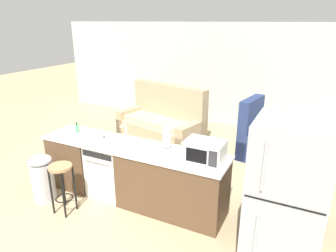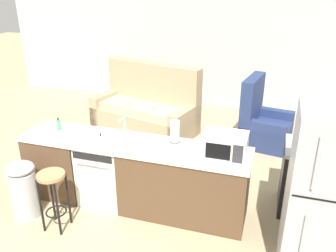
{
  "view_description": "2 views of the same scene",
  "coord_description": "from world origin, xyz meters",
  "px_view_note": "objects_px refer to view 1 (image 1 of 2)",
  "views": [
    {
      "loc": [
        2.44,
        -3.38,
        2.64
      ],
      "look_at": [
        0.55,
        0.43,
        1.13
      ],
      "focal_mm": 32.0,
      "sensor_mm": 36.0,
      "label": 1
    },
    {
      "loc": [
        1.77,
        -3.64,
        2.82
      ],
      "look_at": [
        0.43,
        0.6,
        0.92
      ],
      "focal_mm": 38.0,
      "sensor_mm": 36.0,
      "label": 2
    }
  ],
  "objects_px": {
    "refrigerator": "(285,204)",
    "couch": "(163,123)",
    "armchair": "(258,141)",
    "soap_bottle": "(104,142)",
    "stove_range": "(290,190)",
    "dish_soap_bottle": "(77,128)",
    "trash_bin": "(43,178)",
    "dishwasher": "(110,169)",
    "microwave": "(205,151)",
    "bar_stool": "(62,179)",
    "kettle": "(310,153)",
    "paper_towel_roll": "(167,138)"
  },
  "relations": [
    {
      "from": "microwave",
      "to": "couch",
      "type": "bearing_deg",
      "value": 127.52
    },
    {
      "from": "dish_soap_bottle",
      "to": "kettle",
      "type": "height_order",
      "value": "kettle"
    },
    {
      "from": "microwave",
      "to": "couch",
      "type": "relative_size",
      "value": 0.23
    },
    {
      "from": "dish_soap_bottle",
      "to": "trash_bin",
      "type": "relative_size",
      "value": 0.24
    },
    {
      "from": "stove_range",
      "to": "kettle",
      "type": "xyz_separation_m",
      "value": [
        0.17,
        0.13,
        0.53
      ]
    },
    {
      "from": "microwave",
      "to": "couch",
      "type": "height_order",
      "value": "couch"
    },
    {
      "from": "couch",
      "to": "bar_stool",
      "type": "bearing_deg",
      "value": -89.82
    },
    {
      "from": "dishwasher",
      "to": "microwave",
      "type": "xyz_separation_m",
      "value": [
        1.54,
        -0.0,
        0.62
      ]
    },
    {
      "from": "soap_bottle",
      "to": "refrigerator",
      "type": "bearing_deg",
      "value": -7.92
    },
    {
      "from": "kettle",
      "to": "trash_bin",
      "type": "height_order",
      "value": "kettle"
    },
    {
      "from": "dish_soap_bottle",
      "to": "bar_stool",
      "type": "distance_m",
      "value": 0.98
    },
    {
      "from": "stove_range",
      "to": "dishwasher",
      "type": "bearing_deg",
      "value": -168.09
    },
    {
      "from": "stove_range",
      "to": "bar_stool",
      "type": "height_order",
      "value": "stove_range"
    },
    {
      "from": "microwave",
      "to": "soap_bottle",
      "type": "height_order",
      "value": "microwave"
    },
    {
      "from": "soap_bottle",
      "to": "dish_soap_bottle",
      "type": "distance_m",
      "value": 0.81
    },
    {
      "from": "microwave",
      "to": "couch",
      "type": "distance_m",
      "value": 3.11
    },
    {
      "from": "kettle",
      "to": "couch",
      "type": "bearing_deg",
      "value": 150.59
    },
    {
      "from": "paper_towel_roll",
      "to": "armchair",
      "type": "xyz_separation_m",
      "value": [
        0.95,
        2.23,
        -0.69
      ]
    },
    {
      "from": "dishwasher",
      "to": "bar_stool",
      "type": "height_order",
      "value": "dishwasher"
    },
    {
      "from": "refrigerator",
      "to": "dish_soap_bottle",
      "type": "bearing_deg",
      "value": 169.21
    },
    {
      "from": "couch",
      "to": "armchair",
      "type": "relative_size",
      "value": 1.8
    },
    {
      "from": "trash_bin",
      "to": "paper_towel_roll",
      "type": "bearing_deg",
      "value": 25.33
    },
    {
      "from": "armchair",
      "to": "soap_bottle",
      "type": "bearing_deg",
      "value": -123.92
    },
    {
      "from": "microwave",
      "to": "trash_bin",
      "type": "xyz_separation_m",
      "value": [
        -2.35,
        -0.62,
        -0.66
      ]
    },
    {
      "from": "stove_range",
      "to": "microwave",
      "type": "distance_m",
      "value": 1.33
    },
    {
      "from": "kettle",
      "to": "trash_bin",
      "type": "bearing_deg",
      "value": -160.0
    },
    {
      "from": "kettle",
      "to": "paper_towel_roll",
      "type": "bearing_deg",
      "value": -165.21
    },
    {
      "from": "microwave",
      "to": "soap_bottle",
      "type": "distance_m",
      "value": 1.47
    },
    {
      "from": "refrigerator",
      "to": "soap_bottle",
      "type": "bearing_deg",
      "value": 172.08
    },
    {
      "from": "dish_soap_bottle",
      "to": "trash_bin",
      "type": "xyz_separation_m",
      "value": [
        -0.13,
        -0.7,
        -0.59
      ]
    },
    {
      "from": "bar_stool",
      "to": "trash_bin",
      "type": "height_order",
      "value": "same"
    },
    {
      "from": "refrigerator",
      "to": "bar_stool",
      "type": "bearing_deg",
      "value": -176.71
    },
    {
      "from": "stove_range",
      "to": "soap_bottle",
      "type": "bearing_deg",
      "value": -163.42
    },
    {
      "from": "microwave",
      "to": "armchair",
      "type": "distance_m",
      "value": 2.54
    },
    {
      "from": "bar_stool",
      "to": "couch",
      "type": "relative_size",
      "value": 0.34
    },
    {
      "from": "microwave",
      "to": "stove_range",
      "type": "bearing_deg",
      "value": 27.52
    },
    {
      "from": "microwave",
      "to": "paper_towel_roll",
      "type": "height_order",
      "value": "paper_towel_roll"
    },
    {
      "from": "microwave",
      "to": "kettle",
      "type": "xyz_separation_m",
      "value": [
        1.22,
        0.68,
        -0.05
      ]
    },
    {
      "from": "dish_soap_bottle",
      "to": "trash_bin",
      "type": "height_order",
      "value": "dish_soap_bottle"
    },
    {
      "from": "dishwasher",
      "to": "microwave",
      "type": "distance_m",
      "value": 1.66
    },
    {
      "from": "dishwasher",
      "to": "couch",
      "type": "relative_size",
      "value": 0.39
    },
    {
      "from": "stove_range",
      "to": "kettle",
      "type": "bearing_deg",
      "value": 37.71
    },
    {
      "from": "stove_range",
      "to": "trash_bin",
      "type": "height_order",
      "value": "stove_range"
    },
    {
      "from": "microwave",
      "to": "paper_towel_roll",
      "type": "distance_m",
      "value": 0.67
    },
    {
      "from": "refrigerator",
      "to": "couch",
      "type": "relative_size",
      "value": 0.82
    },
    {
      "from": "soap_bottle",
      "to": "couch",
      "type": "bearing_deg",
      "value": 98.62
    },
    {
      "from": "stove_range",
      "to": "refrigerator",
      "type": "bearing_deg",
      "value": -90.01
    },
    {
      "from": "dishwasher",
      "to": "couch",
      "type": "height_order",
      "value": "couch"
    },
    {
      "from": "bar_stool",
      "to": "trash_bin",
      "type": "relative_size",
      "value": 1.0
    },
    {
      "from": "dishwasher",
      "to": "dish_soap_bottle",
      "type": "relative_size",
      "value": 4.77
    }
  ]
}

